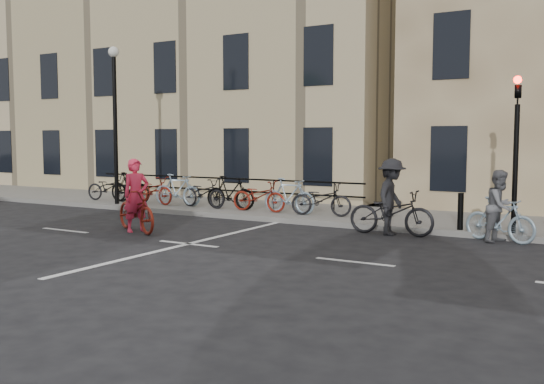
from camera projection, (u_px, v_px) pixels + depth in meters
The scene contains 10 objects.
ground at pixel (189, 244), 13.59m from camera, with size 120.00×120.00×0.00m, color black.
sidewalk at pixel (204, 206), 20.75m from camera, with size 46.00×4.00×0.15m, color slate.
building_west at pixel (206, 80), 28.84m from camera, with size 20.00×10.00×10.00m, color tan.
traffic_light at pixel (516, 135), 14.01m from camera, with size 0.18×0.30×3.90m.
lamp_post at pixel (115, 105), 20.33m from camera, with size 0.36×0.36×5.28m.
bollard_east at pixel (461, 211), 14.69m from camera, with size 0.14×0.14×0.90m, color black.
parked_bikes at pixel (204, 192), 19.52m from camera, with size 10.40×1.23×1.05m.
cyclist_pink at pixel (136, 206), 15.37m from camera, with size 2.20×1.52×1.86m.
cyclist_grey at pixel (500, 213), 13.81m from camera, with size 1.78×1.00×1.65m.
cyclist_dark at pixel (391, 205), 14.82m from camera, with size 2.14×1.24×1.88m.
Camera 1 is at (8.37, -10.67, 2.35)m, focal length 40.00 mm.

